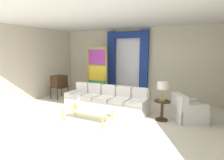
{
  "coord_description": "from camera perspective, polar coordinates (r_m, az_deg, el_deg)",
  "views": [
    {
      "loc": [
        2.94,
        -4.84,
        2.06
      ],
      "look_at": [
        -0.06,
        0.9,
        1.05
      ],
      "focal_mm": 30.51,
      "sensor_mm": 36.0,
      "label": 1
    }
  ],
  "objects": [
    {
      "name": "ground_plane",
      "position": [
        6.03,
        -3.52,
        -11.14
      ],
      "size": [
        16.0,
        16.0,
        0.0
      ],
      "primitive_type": "plane",
      "color": "silver"
    },
    {
      "name": "wall_rear",
      "position": [
        8.45,
        7.2,
        5.0
      ],
      "size": [
        8.0,
        0.12,
        3.0
      ],
      "primitive_type": "cube",
      "color": "beige",
      "rests_on": "ground"
    },
    {
      "name": "wall_left",
      "position": [
        8.57,
        -22.91,
        4.42
      ],
      "size": [
        0.12,
        7.0,
        3.0
      ],
      "primitive_type": "cube",
      "color": "beige",
      "rests_on": "ground"
    },
    {
      "name": "ceiling_slab",
      "position": [
        6.43,
        0.08,
        17.44
      ],
      "size": [
        8.0,
        7.6,
        0.04
      ],
      "primitive_type": "cube",
      "color": "white"
    },
    {
      "name": "curtained_window",
      "position": [
        8.41,
        4.57,
        6.67
      ],
      "size": [
        2.0,
        0.17,
        2.7
      ],
      "color": "white",
      "rests_on": "ground"
    },
    {
      "name": "couch_white_long",
      "position": [
        6.68,
        -1.57,
        -6.37
      ],
      "size": [
        2.92,
        0.93,
        0.86
      ],
      "color": "white",
      "rests_on": "ground"
    },
    {
      "name": "coffee_table",
      "position": [
        5.58,
        -7.41,
        -8.78
      ],
      "size": [
        1.42,
        0.65,
        0.41
      ],
      "color": "silver",
      "rests_on": "ground"
    },
    {
      "name": "bottle_blue_decanter",
      "position": [
        5.94,
        -9.99,
        -6.21
      ],
      "size": [
        0.07,
        0.07,
        0.3
      ],
      "color": "silver",
      "rests_on": "coffee_table"
    },
    {
      "name": "bottle_crystal_tall",
      "position": [
        5.55,
        -11.04,
        -7.9
      ],
      "size": [
        0.11,
        0.11,
        0.2
      ],
      "color": "gold",
      "rests_on": "coffee_table"
    },
    {
      "name": "vintage_tv",
      "position": [
        8.47,
        -15.57,
        -0.51
      ],
      "size": [
        0.62,
        0.68,
        1.35
      ],
      "color": "#382314",
      "rests_on": "ground"
    },
    {
      "name": "armchair_white",
      "position": [
        6.1,
        21.66,
        -8.69
      ],
      "size": [
        1.11,
        1.1,
        0.8
      ],
      "color": "white",
      "rests_on": "ground"
    },
    {
      "name": "stained_glass_divider",
      "position": [
        8.24,
        -4.44,
        1.85
      ],
      "size": [
        0.95,
        0.05,
        2.2
      ],
      "color": "gold",
      "rests_on": "ground"
    },
    {
      "name": "peacock_figurine",
      "position": [
        7.93,
        -3.74,
        -4.58
      ],
      "size": [
        0.44,
        0.6,
        0.5
      ],
      "color": "beige",
      "rests_on": "ground"
    },
    {
      "name": "round_side_table",
      "position": [
        5.88,
        14.76,
        -8.29
      ],
      "size": [
        0.48,
        0.48,
        0.59
      ],
      "color": "#382314",
      "rests_on": "ground"
    },
    {
      "name": "table_lamp_brass",
      "position": [
        5.72,
        15.03,
        -1.84
      ],
      "size": [
        0.32,
        0.32,
        0.57
      ],
      "color": "#B29338",
      "rests_on": "round_side_table"
    }
  ]
}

